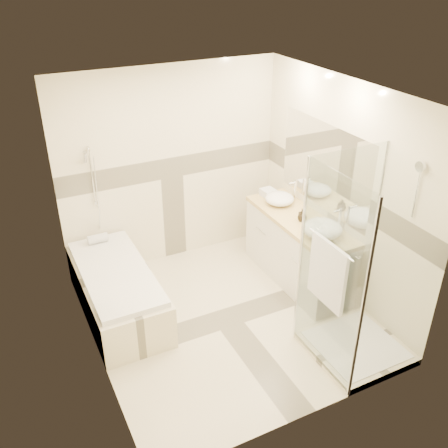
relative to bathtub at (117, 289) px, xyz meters
name	(u,v)px	position (x,y,z in m)	size (l,w,h in m)	color
room	(231,217)	(1.08, -0.64, 0.95)	(2.82, 3.02, 2.52)	beige
bathtub	(117,289)	(0.00, 0.00, 0.00)	(0.75, 1.70, 0.56)	beige
vanity	(298,249)	(2.15, -0.35, 0.12)	(0.58, 1.62, 0.85)	silver
shower_enclosure	(346,310)	(1.86, -1.62, 0.20)	(0.96, 0.93, 2.04)	beige
vessel_sink_near	(279,199)	(2.13, 0.09, 0.61)	(0.35, 0.35, 0.14)	white
vessel_sink_far	(322,229)	(2.13, -0.79, 0.63)	(0.43, 0.43, 0.17)	white
faucet_near	(295,189)	(2.35, 0.09, 0.70)	(0.11, 0.03, 0.26)	silver
faucet_far	(339,218)	(2.35, -0.79, 0.71)	(0.12, 0.03, 0.28)	silver
amenity_bottle_a	(302,215)	(2.13, -0.40, 0.62)	(0.07, 0.07, 0.15)	black
amenity_bottle_b	(302,215)	(2.13, -0.41, 0.61)	(0.11, 0.11, 0.14)	black
folded_towels	(270,194)	(2.13, 0.30, 0.59)	(0.16, 0.27, 0.09)	silver
rolled_towel	(98,239)	(-0.02, 0.66, 0.31)	(0.11, 0.11, 0.23)	silver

